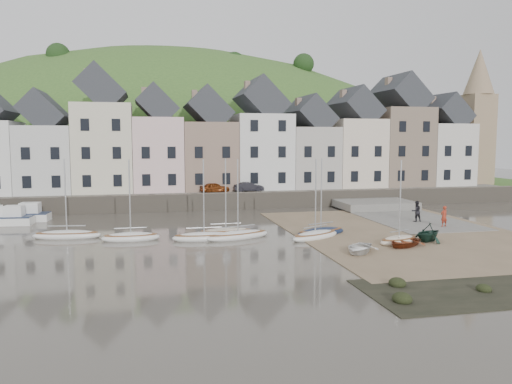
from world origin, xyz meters
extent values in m
plane|color=#4A443A|center=(0.00, 0.00, 0.00)|extent=(160.00, 160.00, 0.00)
cube|color=#376026|center=(0.00, 32.00, 0.75)|extent=(90.00, 30.00, 1.50)
cube|color=slate|center=(0.00, 20.50, 1.55)|extent=(70.00, 7.00, 0.10)
cube|color=slate|center=(0.00, 17.00, 0.90)|extent=(70.00, 1.20, 1.80)
cube|color=#766148|center=(11.00, 0.00, 0.03)|extent=(18.00, 26.00, 0.06)
cube|color=slate|center=(15.00, 8.00, 0.06)|extent=(8.00, 18.00, 0.12)
ellipsoid|color=#376026|center=(-5.00, 60.00, -18.00)|extent=(134.40, 84.00, 84.00)
cylinder|color=#382619|center=(-22.00, 48.00, 18.00)|extent=(0.50, 0.50, 3.00)
sphere|color=#213D19|center=(-22.00, 48.00, 20.50)|extent=(3.60, 3.60, 3.60)
cylinder|color=#382619|center=(-8.00, 52.00, 18.00)|extent=(0.50, 0.50, 3.00)
sphere|color=#213D19|center=(-8.00, 52.00, 20.50)|extent=(3.60, 3.60, 3.60)
cylinder|color=#382619|center=(6.00, 50.00, 18.00)|extent=(0.50, 0.50, 3.00)
sphere|color=#213D19|center=(6.00, 50.00, 20.50)|extent=(3.60, 3.60, 3.60)
cylinder|color=#382619|center=(18.00, 49.00, 18.00)|extent=(0.50, 0.50, 3.00)
sphere|color=#213D19|center=(18.00, 49.00, 20.50)|extent=(3.60, 3.60, 3.60)
cube|color=silver|center=(-20.05, 24.00, 5.25)|extent=(5.80, 8.00, 7.50)
cube|color=gray|center=(-21.50, 24.00, 11.92)|extent=(0.60, 0.90, 1.40)
cube|color=beige|center=(-13.90, 24.00, 6.50)|extent=(6.40, 8.00, 10.00)
cube|color=gray|center=(-15.50, 24.00, 14.73)|extent=(0.60, 0.90, 1.40)
cube|color=beige|center=(-7.85, 24.00, 5.75)|extent=(5.60, 8.00, 8.50)
cube|color=gray|center=(-9.25, 24.00, 12.82)|extent=(0.60, 0.90, 1.40)
cube|color=#876D5D|center=(-1.90, 24.00, 5.50)|extent=(6.20, 8.00, 8.00)
cube|color=gray|center=(-3.45, 24.00, 12.62)|extent=(0.60, 0.90, 1.40)
cube|color=silver|center=(4.55, 24.00, 6.00)|extent=(6.60, 8.00, 9.00)
cube|color=gray|center=(2.90, 24.00, 13.83)|extent=(0.60, 0.90, 1.40)
cube|color=#B2ABA2|center=(10.80, 24.00, 5.25)|extent=(5.80, 8.00, 7.50)
cube|color=gray|center=(9.35, 24.00, 11.92)|extent=(0.60, 0.90, 1.40)
cube|color=beige|center=(16.75, 24.00, 5.75)|extent=(6.00, 8.00, 8.50)
cube|color=gray|center=(15.25, 24.00, 13.02)|extent=(0.60, 0.90, 1.40)
cube|color=#7B6959|center=(23.00, 24.00, 6.50)|extent=(6.40, 8.00, 10.00)
cube|color=gray|center=(21.40, 24.00, 14.73)|extent=(0.60, 0.90, 1.40)
cube|color=silver|center=(29.15, 24.00, 5.50)|extent=(5.80, 8.00, 8.00)
cube|color=gray|center=(27.70, 24.00, 12.42)|extent=(0.60, 0.90, 1.40)
cube|color=#997F60|center=(34.55, 24.00, 7.50)|extent=(3.50, 3.50, 12.00)
cone|color=#997F60|center=(34.55, 24.00, 16.50)|extent=(4.00, 4.00, 6.00)
ellipsoid|color=white|center=(-15.42, 3.85, 0.20)|extent=(5.31, 2.12, 0.84)
ellipsoid|color=brown|center=(-15.42, 3.85, 0.42)|extent=(4.88, 1.93, 0.20)
cylinder|color=#B2B5B7|center=(-15.42, 3.85, 3.30)|extent=(0.10, 0.10, 5.60)
cylinder|color=#B2B5B7|center=(-15.42, 3.85, 0.95)|extent=(2.83, 0.42, 0.08)
ellipsoid|color=white|center=(-10.59, 1.87, 0.20)|extent=(4.32, 1.51, 0.84)
ellipsoid|color=brown|center=(-10.59, 1.87, 0.42)|extent=(3.97, 1.37, 0.20)
cylinder|color=#B2B5B7|center=(-10.59, 1.87, 3.30)|extent=(0.10, 0.10, 5.60)
cylinder|color=#B2B5B7|center=(-10.59, 1.87, 0.95)|extent=(2.37, 0.09, 0.08)
ellipsoid|color=beige|center=(-3.28, 2.24, 0.20)|extent=(4.48, 1.63, 0.84)
ellipsoid|color=brown|center=(-3.28, 2.24, 0.42)|extent=(4.12, 1.48, 0.20)
cylinder|color=#B2B5B7|center=(-3.28, 2.24, 3.30)|extent=(0.10, 0.10, 5.60)
cylinder|color=#B2B5B7|center=(-3.28, 2.24, 0.95)|extent=(2.44, 0.15, 0.08)
ellipsoid|color=white|center=(-5.18, 0.78, 0.20)|extent=(4.85, 1.53, 0.84)
ellipsoid|color=brown|center=(-5.18, 0.78, 0.42)|extent=(4.46, 1.39, 0.20)
cylinder|color=#B2B5B7|center=(-5.18, 0.78, 3.30)|extent=(0.10, 0.10, 5.60)
cylinder|color=#B2B5B7|center=(-5.18, 0.78, 0.95)|extent=(2.66, 0.10, 0.08)
ellipsoid|color=white|center=(-2.57, 0.83, 0.20)|extent=(5.52, 3.06, 0.84)
ellipsoid|color=brown|center=(-2.57, 0.83, 0.42)|extent=(5.07, 2.80, 0.20)
cylinder|color=#B2B5B7|center=(-2.57, 0.83, 3.30)|extent=(0.10, 0.10, 5.60)
cylinder|color=#B2B5B7|center=(-2.57, 0.83, 0.95)|extent=(2.81, 0.97, 0.08)
ellipsoid|color=#13203E|center=(4.11, 0.74, 0.20)|extent=(4.83, 2.99, 0.84)
ellipsoid|color=brown|center=(4.11, 0.74, 0.42)|extent=(4.44, 2.73, 0.20)
cylinder|color=#B2B5B7|center=(4.11, 0.74, 3.30)|extent=(0.10, 0.10, 5.60)
cylinder|color=#B2B5B7|center=(4.11, 0.74, 0.95)|extent=(2.40, 0.94, 0.08)
ellipsoid|color=white|center=(3.20, -0.54, 0.20)|extent=(4.83, 3.51, 0.84)
ellipsoid|color=brown|center=(3.20, -0.54, 0.42)|extent=(4.44, 3.21, 0.20)
cylinder|color=#B2B5B7|center=(3.20, -0.54, 3.30)|extent=(0.10, 0.10, 5.60)
cylinder|color=#B2B5B7|center=(3.20, -0.54, 0.95)|extent=(2.31, 1.27, 0.08)
ellipsoid|color=beige|center=(8.53, -3.70, 0.20)|extent=(3.88, 2.68, 0.84)
ellipsoid|color=brown|center=(8.53, -3.70, 0.42)|extent=(3.56, 2.45, 0.20)
cylinder|color=#B2B5B7|center=(8.53, -3.70, 3.30)|extent=(0.10, 0.10, 5.60)
cylinder|color=#B2B5B7|center=(8.53, -3.70, 0.95)|extent=(1.87, 0.78, 0.08)
cube|color=white|center=(-21.57, 11.36, 0.35)|extent=(4.65, 2.11, 0.70)
cube|color=#13203E|center=(-21.57, 11.36, 0.72)|extent=(4.56, 2.15, 0.08)
cube|color=white|center=(-20.89, 11.42, 1.20)|extent=(1.68, 1.34, 1.00)
cube|color=white|center=(-20.67, 13.32, 0.35)|extent=(5.06, 2.21, 0.70)
cube|color=#13203E|center=(-20.67, 13.32, 0.72)|extent=(4.97, 2.25, 0.08)
cube|color=white|center=(-19.94, 13.40, 1.20)|extent=(1.84, 1.38, 1.00)
imported|color=silver|center=(4.38, -6.03, 0.38)|extent=(3.64, 3.76, 0.63)
imported|color=#142E24|center=(10.87, -3.68, 0.76)|extent=(3.34, 3.16, 1.39)
imported|color=brown|center=(8.28, -4.85, 0.38)|extent=(3.80, 3.48, 0.64)
imported|color=#9E2E1C|center=(15.58, 1.63, 1.01)|extent=(0.71, 0.53, 1.77)
imported|color=black|center=(14.58, 4.46, 1.07)|extent=(0.94, 0.74, 1.89)
imported|color=maroon|center=(-1.74, 19.50, 2.16)|extent=(3.49, 1.90, 1.13)
imported|color=black|center=(2.17, 19.50, 2.15)|extent=(3.41, 1.32, 1.11)
cube|color=black|center=(8.00, -15.00, 0.03)|extent=(14.00, 6.00, 0.05)
ellipsoid|color=black|center=(6.97, -15.31, 0.15)|extent=(0.74, 0.82, 0.48)
ellipsoid|color=black|center=(2.12, -15.98, 0.19)|extent=(0.93, 1.02, 0.60)
ellipsoid|color=black|center=(3.17, -13.54, 0.18)|extent=(0.89, 0.98, 0.58)
camera|label=1|loc=(-9.57, -37.11, 7.64)|focal=35.78mm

